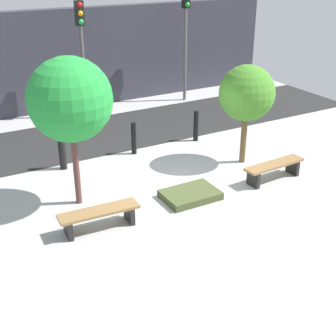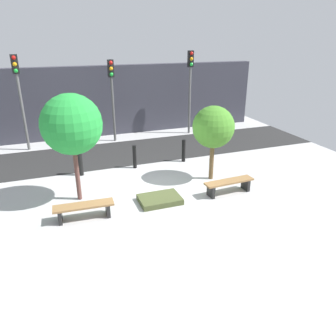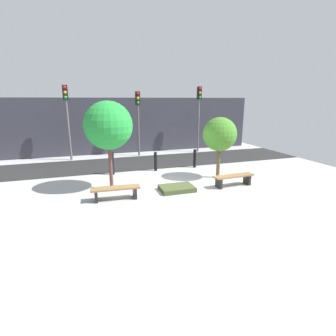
# 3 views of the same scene
# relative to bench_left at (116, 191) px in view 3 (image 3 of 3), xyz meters

# --- Properties ---
(ground_plane) EXTENTS (18.00, 18.00, 0.00)m
(ground_plane) POSITION_rel_bench_left_xyz_m (2.35, 0.79, -0.32)
(ground_plane) COLOR #ABABAB
(road_strip) EXTENTS (18.00, 3.28, 0.01)m
(road_strip) POSITION_rel_bench_left_xyz_m (2.35, 5.14, -0.32)
(road_strip) COLOR #262626
(road_strip) RESTS_ON ground
(building_facade) EXTENTS (16.20, 0.50, 3.50)m
(building_facade) POSITION_rel_bench_left_xyz_m (2.35, 8.38, 1.43)
(building_facade) COLOR #33333D
(building_facade) RESTS_ON ground
(bench_left) EXTENTS (1.71, 0.51, 0.45)m
(bench_left) POSITION_rel_bench_left_xyz_m (0.00, 0.00, 0.00)
(bench_left) COLOR black
(bench_left) RESTS_ON ground
(bench_right) EXTENTS (1.72, 0.48, 0.46)m
(bench_right) POSITION_rel_bench_left_xyz_m (4.69, 0.00, 0.01)
(bench_right) COLOR black
(bench_right) RESTS_ON ground
(planter_bed) EXTENTS (1.29, 0.90, 0.17)m
(planter_bed) POSITION_rel_bench_left_xyz_m (2.35, 0.20, -0.23)
(planter_bed) COLOR #434B29
(planter_bed) RESTS_ON ground
(tree_behind_left_bench) EXTENTS (1.81, 1.81, 3.36)m
(tree_behind_left_bench) POSITION_rel_bench_left_xyz_m (0.00, 1.28, 2.13)
(tree_behind_left_bench) COLOR brown
(tree_behind_left_bench) RESTS_ON ground
(tree_behind_right_bench) EXTENTS (1.47, 1.47, 2.67)m
(tree_behind_right_bench) POSITION_rel_bench_left_xyz_m (4.69, 1.28, 1.61)
(tree_behind_right_bench) COLOR brown
(tree_behind_right_bench) RESTS_ON ground
(bollard_far_left) EXTENTS (0.19, 0.19, 1.05)m
(bollard_far_left) POSITION_rel_bench_left_xyz_m (0.26, 3.25, 0.20)
(bollard_far_left) COLOR black
(bollard_far_left) RESTS_ON ground
(bollard_left) EXTENTS (0.14, 0.14, 0.93)m
(bollard_left) POSITION_rel_bench_left_xyz_m (2.35, 3.25, 0.14)
(bollard_left) COLOR black
(bollard_left) RESTS_ON ground
(bollard_center) EXTENTS (0.15, 0.15, 0.93)m
(bollard_center) POSITION_rel_bench_left_xyz_m (4.43, 3.25, 0.15)
(bollard_center) COLOR black
(bollard_center) RESTS_ON ground
(traffic_light_west) EXTENTS (0.28, 0.27, 4.15)m
(traffic_light_west) POSITION_rel_bench_left_xyz_m (-1.65, 7.07, 2.52)
(traffic_light_west) COLOR #5D5D5D
(traffic_light_west) RESTS_ON ground
(traffic_light_mid_west) EXTENTS (0.28, 0.27, 3.85)m
(traffic_light_mid_west) POSITION_rel_bench_left_xyz_m (2.35, 7.07, 2.33)
(traffic_light_mid_west) COLOR #545454
(traffic_light_mid_west) RESTS_ON ground
(traffic_light_mid_east) EXTENTS (0.28, 0.27, 4.18)m
(traffic_light_mid_east) POSITION_rel_bench_left_xyz_m (6.34, 7.07, 2.54)
(traffic_light_mid_east) COLOR #5E5E5E
(traffic_light_mid_east) RESTS_ON ground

